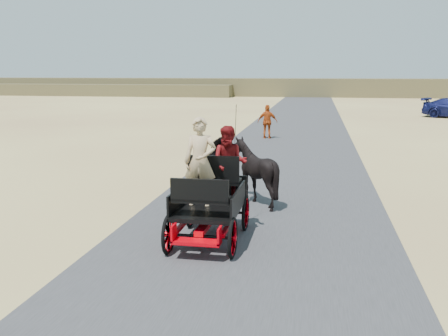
% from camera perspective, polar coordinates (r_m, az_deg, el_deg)
% --- Properties ---
extents(ground, '(140.00, 140.00, 0.00)m').
position_cam_1_polar(ground, '(8.64, 1.54, -12.26)').
color(ground, tan).
extents(road, '(6.00, 140.00, 0.01)m').
position_cam_1_polar(road, '(8.64, 1.54, -12.23)').
color(road, '#38383A').
rests_on(road, ground).
extents(ridge_far, '(140.00, 6.00, 2.40)m').
position_cam_1_polar(ridge_far, '(69.89, 9.65, 9.07)').
color(ridge_far, brown).
rests_on(ridge_far, ground).
extents(ridge_near, '(40.00, 4.00, 1.60)m').
position_cam_1_polar(ridge_near, '(72.92, -15.00, 8.61)').
color(ridge_near, brown).
rests_on(ridge_near, ground).
extents(carriage, '(1.30, 2.40, 0.72)m').
position_cam_1_polar(carriage, '(10.27, -1.64, -6.29)').
color(carriage, black).
rests_on(carriage, ground).
extents(horse_left, '(0.91, 2.01, 1.70)m').
position_cam_1_polar(horse_left, '(13.10, -1.24, -0.27)').
color(horse_left, black).
rests_on(horse_left, ground).
extents(horse_right, '(1.37, 1.54, 1.70)m').
position_cam_1_polar(horse_right, '(12.93, 3.53, -0.44)').
color(horse_right, black).
rests_on(horse_right, ground).
extents(driver_man, '(0.66, 0.43, 1.80)m').
position_cam_1_polar(driver_man, '(10.06, -2.74, 0.73)').
color(driver_man, tan).
rests_on(driver_man, carriage).
extents(passenger_woman, '(0.77, 0.60, 1.58)m').
position_cam_1_polar(passenger_woman, '(10.51, 0.61, 0.56)').
color(passenger_woman, '#660C0F').
rests_on(passenger_woman, carriage).
extents(pedestrian, '(1.02, 0.43, 1.73)m').
position_cam_1_polar(pedestrian, '(25.68, 4.99, 5.29)').
color(pedestrian, '#B04214').
rests_on(pedestrian, ground).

